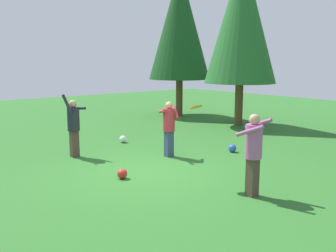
# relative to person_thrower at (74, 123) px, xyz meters

# --- Properties ---
(ground_plane) EXTENTS (40.00, 40.00, 0.00)m
(ground_plane) POSITION_rel_person_thrower_xyz_m (2.53, 0.73, -0.97)
(ground_plane) COLOR #2D6B28
(person_thrower) EXTENTS (0.57, 0.58, 1.80)m
(person_thrower) POSITION_rel_person_thrower_xyz_m (0.00, 0.00, 0.00)
(person_thrower) COLOR #4C382D
(person_thrower) RESTS_ON ground_plane
(person_catcher) EXTENTS (0.67, 0.60, 1.69)m
(person_catcher) POSITION_rel_person_thrower_xyz_m (5.26, 1.34, 0.03)
(person_catcher) COLOR #4C382D
(person_catcher) RESTS_ON ground_plane
(person_bystander) EXTENTS (0.69, 0.66, 1.58)m
(person_bystander) POSITION_rel_person_thrower_xyz_m (1.68, 2.10, -0.04)
(person_bystander) COLOR #38476B
(person_bystander) RESTS_ON ground_plane
(frisbee) EXTENTS (0.27, 0.27, 0.11)m
(frisbee) POSITION_rel_person_thrower_xyz_m (3.94, 1.00, 0.75)
(frisbee) COLOR orange
(ball_red) EXTENTS (0.24, 0.24, 0.24)m
(ball_red) POSITION_rel_person_thrower_xyz_m (2.61, -0.08, -0.85)
(ball_red) COLOR red
(ball_red) RESTS_ON ground_plane
(ball_white) EXTENTS (0.23, 0.23, 0.23)m
(ball_white) POSITION_rel_person_thrower_xyz_m (-0.75, 2.11, -0.85)
(ball_white) COLOR white
(ball_white) RESTS_ON ground_plane
(ball_blue) EXTENTS (0.24, 0.24, 0.24)m
(ball_blue) POSITION_rel_person_thrower_xyz_m (2.49, 3.91, -0.85)
(ball_blue) COLOR blue
(ball_blue) RESTS_ON ground_plane
(tree_far_left) EXTENTS (2.96, 2.96, 7.08)m
(tree_far_left) POSITION_rel_person_thrower_xyz_m (-4.34, 7.74, 3.45)
(tree_far_left) COLOR brown
(tree_far_left) RESTS_ON ground_plane
(tree_left) EXTENTS (2.93, 2.93, 7.00)m
(tree_left) POSITION_rel_person_thrower_xyz_m (-0.54, 7.75, 3.41)
(tree_left) COLOR brown
(tree_left) RESTS_ON ground_plane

